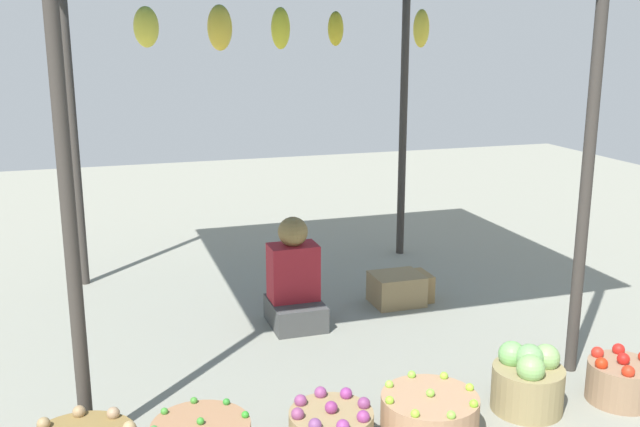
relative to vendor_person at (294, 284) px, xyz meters
name	(u,v)px	position (x,y,z in m)	size (l,w,h in m)	color
ground_plane	(292,320)	(0.00, 0.07, -0.30)	(14.00, 14.00, 0.00)	gray
vendor_person	(294,284)	(0.00, 0.00, 0.00)	(0.36, 0.44, 0.78)	#404140
basket_limes	(429,415)	(0.26, -1.64, -0.19)	(0.50, 0.50, 0.26)	#A77D5A
basket_cabbages	(528,381)	(0.88, -1.56, -0.13)	(0.39, 0.39, 0.38)	#907E53
basket_red_tomatoes	(621,380)	(1.44, -1.64, -0.18)	(0.37, 0.37, 0.29)	#907053
wooden_crate_near_vendor	(405,288)	(0.94, 0.19, -0.19)	(0.40, 0.26, 0.21)	olive
wooden_crate_stacked_rear	(397,289)	(0.86, 0.15, -0.18)	(0.38, 0.32, 0.23)	#8C7650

